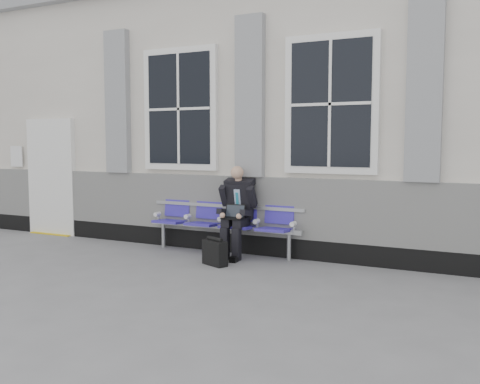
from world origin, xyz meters
The scene contains 5 objects.
ground centered at (0.00, 0.00, 0.00)m, with size 70.00×70.00×0.00m, color slate.
station_building centered at (-0.02, 3.47, 2.22)m, with size 14.40×4.40×4.49m.
bench centered at (-1.30, 1.32, 0.55)m, with size 2.60×0.47×0.91m.
businessman centered at (-0.99, 1.19, 0.75)m, with size 0.56×0.75×1.37m.
briefcase centered at (-1.02, 0.55, 0.18)m, with size 0.42×0.31×0.40m.
Camera 1 is at (2.57, -5.89, 1.72)m, focal length 40.00 mm.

